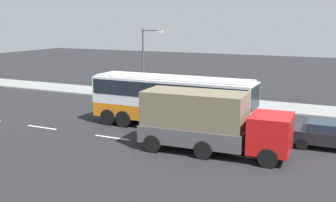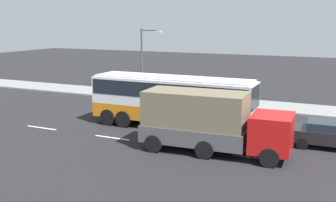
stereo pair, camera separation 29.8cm
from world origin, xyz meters
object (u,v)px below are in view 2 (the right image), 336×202
cargo_truck (210,121)px  street_lamp (144,58)px  coach_bus (172,97)px  pedestrian_near_curb (206,91)px  car_black_sedan (330,134)px  pedestrian_at_crossing (223,93)px

cargo_truck → street_lamp: (-9.99, 11.31, 2.04)m
coach_bus → pedestrian_near_curb: (-0.71, 8.60, -0.99)m
car_black_sedan → street_lamp: (-15.80, 7.81, 2.96)m
coach_bus → car_black_sedan: coach_bus is taller
pedestrian_at_crossing → car_black_sedan: bearing=50.4°
coach_bus → car_black_sedan: (9.66, -0.15, -1.31)m
pedestrian_near_curb → street_lamp: (-5.43, -0.95, 2.64)m
coach_bus → car_black_sedan: size_ratio=2.63×
car_black_sedan → pedestrian_at_crossing: bearing=134.9°
pedestrian_at_crossing → street_lamp: size_ratio=0.26×
car_black_sedan → pedestrian_near_curb: 13.58m
car_black_sedan → street_lamp: 17.87m
cargo_truck → pedestrian_near_curb: size_ratio=4.83×
street_lamp → pedestrian_near_curb: bearing=9.9°
cargo_truck → coach_bus: bearing=133.7°
pedestrian_near_curb → cargo_truck: bearing=41.1°
car_black_sedan → pedestrian_at_crossing: pedestrian_at_crossing is taller
pedestrian_at_crossing → street_lamp: bearing=-81.0°
coach_bus → pedestrian_near_curb: coach_bus is taller
coach_bus → car_black_sedan: bearing=-1.1°
car_black_sedan → street_lamp: size_ratio=0.67×
street_lamp → pedestrian_at_crossing: bearing=4.8°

